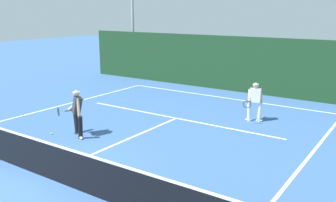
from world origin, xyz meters
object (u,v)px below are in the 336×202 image
player_far (255,100)px  tennis_ball (52,134)px  player_near (77,111)px  light_pole (132,9)px

player_far → tennis_ball: bearing=26.0°
player_near → player_far: (4.36, 5.05, -0.05)m
player_near → light_pole: size_ratio=0.23×
player_near → player_far: size_ratio=1.05×
player_far → tennis_ball: player_far is taller
player_far → light_pole: bearing=-48.1°
tennis_ball → player_near: bearing=28.0°
player_near → light_pole: 12.84m
player_far → tennis_ball: 7.62m
light_pole → player_far: bearing=-27.6°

